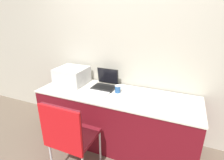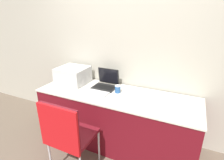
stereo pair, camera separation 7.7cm
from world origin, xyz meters
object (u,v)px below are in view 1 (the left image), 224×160
(mouse, at_px, (113,95))
(chair, at_px, (68,133))
(external_keyboard, at_px, (95,93))
(printer, at_px, (72,75))
(laptop_left, at_px, (105,83))
(coffee_cup, at_px, (118,89))

(mouse, xyz_separation_m, chair, (-0.24, -0.69, -0.19))
(external_keyboard, height_order, mouse, mouse)
(external_keyboard, relative_size, chair, 0.40)
(printer, bearing_deg, chair, -58.71)
(external_keyboard, xyz_separation_m, chair, (0.02, -0.66, -0.19))
(external_keyboard, bearing_deg, mouse, 6.46)
(laptop_left, distance_m, external_keyboard, 0.28)
(printer, distance_m, external_keyboard, 0.56)
(mouse, distance_m, chair, 0.75)
(external_keyboard, distance_m, coffee_cup, 0.32)
(printer, height_order, mouse, printer)
(printer, height_order, chair, printer)
(laptop_left, xyz_separation_m, external_keyboard, (-0.04, -0.27, -0.05))
(laptop_left, height_order, mouse, laptop_left)
(external_keyboard, xyz_separation_m, mouse, (0.26, 0.03, 0.00))
(external_keyboard, bearing_deg, laptop_left, 82.55)
(printer, height_order, external_keyboard, printer)
(external_keyboard, height_order, chair, chair)
(laptop_left, distance_m, coffee_cup, 0.27)
(laptop_left, xyz_separation_m, coffee_cup, (0.24, -0.11, -0.00))
(laptop_left, relative_size, mouse, 4.76)
(external_keyboard, bearing_deg, coffee_cup, 30.12)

